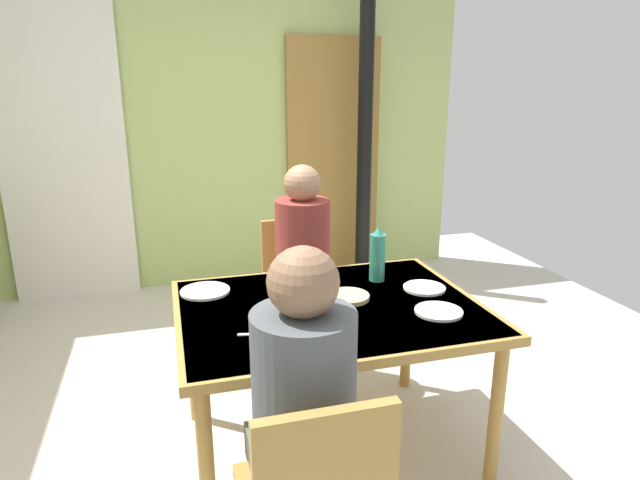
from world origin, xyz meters
TOP-DOWN VIEW (x-y plane):
  - ground_plane at (0.00, 0.00)m, footprint 6.06×6.06m
  - wall_back at (0.00, 2.33)m, footprint 4.43×0.10m
  - door_wooden at (1.14, 2.25)m, footprint 0.80×0.05m
  - stove_pipe_column at (1.32, 1.98)m, footprint 0.12×0.12m
  - curtain_panel at (-0.97, 2.23)m, footprint 0.90×0.03m
  - dining_table at (0.38, -0.13)m, footprint 1.29×0.98m
  - chair_far_diner at (0.45, 0.71)m, footprint 0.40×0.40m
  - person_near_diner at (0.08, -0.84)m, footprint 0.30×0.37m
  - person_far_diner at (0.45, 0.58)m, footprint 0.30×0.37m
  - water_bottle_green_near at (0.69, 0.11)m, footprint 0.07×0.07m
  - water_bottle_green_far at (0.18, -0.33)m, footprint 0.07×0.07m
  - dinner_plate_near_left at (-0.12, 0.17)m, footprint 0.22×0.22m
  - dinner_plate_near_right at (0.79, -0.32)m, footprint 0.20×0.20m
  - dinner_plate_far_center at (0.86, -0.07)m, footprint 0.19×0.19m
  - drinking_glass_by_near_diner at (0.20, -0.55)m, footprint 0.06×0.06m
  - drinking_glass_by_far_diner at (0.28, -0.16)m, footprint 0.06×0.06m
  - bread_plate_sliced at (0.48, -0.08)m, footprint 0.19×0.19m
  - cutlery_knife_near at (0.48, 0.20)m, footprint 0.06×0.15m
  - cutlery_fork_near at (0.04, -0.32)m, footprint 0.15×0.05m
  - cutlery_knife_far at (0.19, 0.01)m, footprint 0.05×0.15m

SIDE VIEW (x-z plane):
  - ground_plane at x=0.00m, z-range 0.00..0.00m
  - chair_far_diner at x=0.45m, z-range 0.06..0.93m
  - dining_table at x=0.38m, z-range 0.29..1.01m
  - cutlery_knife_near at x=0.48m, z-range 0.72..0.72m
  - cutlery_fork_near at x=0.04m, z-range 0.72..0.72m
  - cutlery_knife_far at x=0.19m, z-range 0.72..0.72m
  - dinner_plate_near_left at x=-0.12m, z-range 0.72..0.73m
  - dinner_plate_near_right at x=0.79m, z-range 0.72..0.73m
  - dinner_plate_far_center at x=0.86m, z-range 0.72..0.73m
  - bread_plate_sliced at x=0.48m, z-range 0.72..0.74m
  - drinking_glass_by_near_diner at x=0.20m, z-range 0.72..0.81m
  - drinking_glass_by_far_diner at x=0.28m, z-range 0.72..0.83m
  - person_near_diner at x=0.08m, z-range 0.40..1.17m
  - person_far_diner at x=0.45m, z-range 0.40..1.17m
  - water_bottle_green_near at x=0.69m, z-range 0.71..0.98m
  - water_bottle_green_far at x=0.18m, z-range 0.71..1.02m
  - door_wooden at x=1.14m, z-range 0.00..2.00m
  - curtain_panel at x=-0.97m, z-range 0.00..2.26m
  - wall_back at x=0.00m, z-range 0.00..2.70m
  - stove_pipe_column at x=1.32m, z-range 0.00..2.70m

